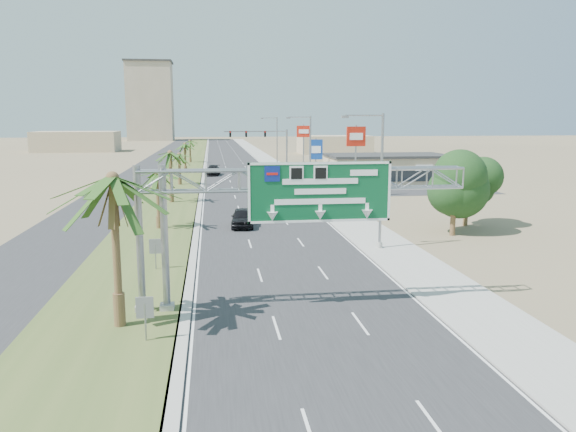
# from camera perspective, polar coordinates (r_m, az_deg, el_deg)

# --- Properties ---
(ground) EXTENTS (600.00, 600.00, 0.00)m
(ground) POSITION_cam_1_polar(r_m,az_deg,el_deg) (20.64, 6.98, -17.89)
(ground) COLOR #8C7A59
(ground) RESTS_ON ground
(road) EXTENTS (12.00, 300.00, 0.02)m
(road) POSITION_cam_1_polar(r_m,az_deg,el_deg) (128.10, -5.61, 5.46)
(road) COLOR #28282B
(road) RESTS_ON ground
(sidewalk_right) EXTENTS (4.00, 300.00, 0.10)m
(sidewalk_right) POSITION_cam_1_polar(r_m,az_deg,el_deg) (128.69, -1.81, 5.54)
(sidewalk_right) COLOR #9E9B93
(sidewalk_right) RESTS_ON ground
(median_grass) EXTENTS (7.00, 300.00, 0.12)m
(median_grass) POSITION_cam_1_polar(r_m,az_deg,el_deg) (128.11, -10.10, 5.38)
(median_grass) COLOR #435626
(median_grass) RESTS_ON ground
(opposing_road) EXTENTS (8.00, 300.00, 0.02)m
(opposing_road) POSITION_cam_1_polar(r_m,az_deg,el_deg) (128.59, -13.23, 5.27)
(opposing_road) COLOR #28282B
(opposing_road) RESTS_ON ground
(sign_gantry) EXTENTS (16.75, 1.24, 7.50)m
(sign_gantry) POSITION_cam_1_polar(r_m,az_deg,el_deg) (28.05, -0.01, 2.60)
(sign_gantry) COLOR gray
(sign_gantry) RESTS_ON ground
(palm_near) EXTENTS (5.70, 5.70, 8.35)m
(palm_near) POSITION_cam_1_polar(r_m,az_deg,el_deg) (26.16, -17.41, 3.56)
(palm_near) COLOR brown
(palm_near) RESTS_ON ground
(palm_row_b) EXTENTS (3.99, 3.99, 5.95)m
(palm_row_b) POSITION_cam_1_polar(r_m,az_deg,el_deg) (50.09, -13.13, 4.19)
(palm_row_b) COLOR brown
(palm_row_b) RESTS_ON ground
(palm_row_c) EXTENTS (3.99, 3.99, 6.75)m
(palm_row_c) POSITION_cam_1_polar(r_m,az_deg,el_deg) (65.93, -11.89, 6.19)
(palm_row_c) COLOR brown
(palm_row_c) RESTS_ON ground
(palm_row_d) EXTENTS (3.99, 3.99, 5.45)m
(palm_row_d) POSITION_cam_1_polar(r_m,az_deg,el_deg) (83.94, -11.01, 6.09)
(palm_row_d) COLOR brown
(palm_row_d) RESTS_ON ground
(palm_row_e) EXTENTS (3.99, 3.99, 6.15)m
(palm_row_e) POSITION_cam_1_polar(r_m,az_deg,el_deg) (102.85, -10.44, 7.13)
(palm_row_e) COLOR brown
(palm_row_e) RESTS_ON ground
(palm_row_f) EXTENTS (3.99, 3.99, 5.75)m
(palm_row_f) POSITION_cam_1_polar(r_m,az_deg,el_deg) (127.83, -9.94, 7.46)
(palm_row_f) COLOR brown
(palm_row_f) RESTS_ON ground
(streetlight_near) EXTENTS (3.27, 0.44, 10.00)m
(streetlight_near) POSITION_cam_1_polar(r_m,az_deg,el_deg) (41.74, 9.18, 2.96)
(streetlight_near) COLOR gray
(streetlight_near) RESTS_ON ground
(streetlight_mid) EXTENTS (3.27, 0.44, 10.00)m
(streetlight_mid) POSITION_cam_1_polar(r_m,az_deg,el_deg) (70.86, 2.11, 5.84)
(streetlight_mid) COLOR gray
(streetlight_mid) RESTS_ON ground
(streetlight_far) EXTENTS (3.27, 0.44, 10.00)m
(streetlight_far) POSITION_cam_1_polar(r_m,az_deg,el_deg) (106.45, -1.23, 7.16)
(streetlight_far) COLOR gray
(streetlight_far) RESTS_ON ground
(signal_mast) EXTENTS (10.28, 0.71, 8.00)m
(signal_mast) POSITION_cam_1_polar(r_m,az_deg,el_deg) (90.30, -1.41, 6.79)
(signal_mast) COLOR gray
(signal_mast) RESTS_ON ground
(store_building) EXTENTS (18.00, 10.00, 4.00)m
(store_building) POSITION_cam_1_polar(r_m,az_deg,el_deg) (88.17, 10.01, 4.72)
(store_building) COLOR tan
(store_building) RESTS_ON ground
(oak_near) EXTENTS (4.50, 4.50, 6.80)m
(oak_near) POSITION_cam_1_polar(r_m,az_deg,el_deg) (48.20, 16.59, 3.38)
(oak_near) COLOR brown
(oak_near) RESTS_ON ground
(oak_far) EXTENTS (3.50, 3.50, 5.60)m
(oak_far) POSITION_cam_1_polar(r_m,az_deg,el_deg) (53.14, 17.74, 3.11)
(oak_far) COLOR brown
(oak_far) RESTS_ON ground
(median_signback_a) EXTENTS (0.75, 0.08, 2.08)m
(median_signback_a) POSITION_cam_1_polar(r_m,az_deg,el_deg) (25.18, -14.34, -9.32)
(median_signback_a) COLOR gray
(median_signback_a) RESTS_ON ground
(median_signback_b) EXTENTS (0.75, 0.08, 2.08)m
(median_signback_b) POSITION_cam_1_polar(r_m,az_deg,el_deg) (36.75, -13.34, -3.24)
(median_signback_b) COLOR gray
(median_signback_b) RESTS_ON ground
(tower_distant) EXTENTS (20.00, 16.00, 35.00)m
(tower_distant) POSITION_cam_1_polar(r_m,az_deg,el_deg) (269.14, -13.82, 11.20)
(tower_distant) COLOR tan
(tower_distant) RESTS_ON ground
(building_distant_left) EXTENTS (24.00, 14.00, 6.00)m
(building_distant_left) POSITION_cam_1_polar(r_m,az_deg,el_deg) (182.26, -20.66, 7.10)
(building_distant_left) COLOR tan
(building_distant_left) RESTS_ON ground
(building_distant_right) EXTENTS (20.00, 12.00, 5.00)m
(building_distant_right) POSITION_cam_1_polar(r_m,az_deg,el_deg) (161.60, 4.73, 7.25)
(building_distant_right) COLOR tan
(building_distant_right) RESTS_ON ground
(car_left_lane) EXTENTS (2.34, 5.04, 1.67)m
(car_left_lane) POSITION_cam_1_polar(r_m,az_deg,el_deg) (50.64, -4.64, -0.17)
(car_left_lane) COLOR black
(car_left_lane) RESTS_ON ground
(car_mid_lane) EXTENTS (1.87, 4.18, 1.33)m
(car_mid_lane) POSITION_cam_1_polar(r_m,az_deg,el_deg) (60.88, -1.72, 1.38)
(car_mid_lane) COLOR #67090F
(car_mid_lane) RESTS_ON ground
(car_right_lane) EXTENTS (2.42, 5.07, 1.40)m
(car_right_lane) POSITION_cam_1_polar(r_m,az_deg,el_deg) (84.22, -1.73, 3.74)
(car_right_lane) COLOR gray
(car_right_lane) RESTS_ON ground
(car_far) EXTENTS (2.91, 5.83, 1.63)m
(car_far) POSITION_cam_1_polar(r_m,az_deg,el_deg) (98.34, -7.63, 4.59)
(car_far) COLOR black
(car_far) RESTS_ON ground
(pole_sign_red_near) EXTENTS (2.42, 0.52, 8.91)m
(pole_sign_red_near) POSITION_cam_1_polar(r_m,az_deg,el_deg) (70.00, 6.92, 7.62)
(pole_sign_red_near) COLOR gray
(pole_sign_red_near) RESTS_ON ground
(pole_sign_blue) EXTENTS (2.02, 0.57, 6.79)m
(pole_sign_blue) POSITION_cam_1_polar(r_m,az_deg,el_deg) (85.38, 2.86, 6.62)
(pole_sign_blue) COLOR gray
(pole_sign_blue) RESTS_ON ground
(pole_sign_red_far) EXTENTS (2.22, 0.63, 8.79)m
(pole_sign_red_far) POSITION_cam_1_polar(r_m,az_deg,el_deg) (90.05, 1.59, 8.12)
(pole_sign_red_far) COLOR gray
(pole_sign_red_far) RESTS_ON ground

